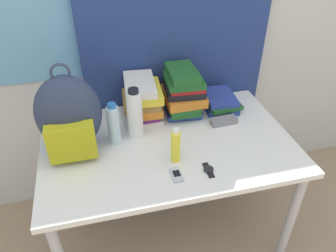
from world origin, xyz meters
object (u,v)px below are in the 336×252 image
(book_stack_left, at_px, (142,100))
(water_bottle, at_px, (114,125))
(sunglasses_case, at_px, (224,121))
(cell_phone, at_px, (176,175))
(book_stack_center, at_px, (183,92))
(sports_bottle, at_px, (135,114))
(book_stack_right, at_px, (219,101))
(backpack, at_px, (69,116))
(wristwatch, at_px, (208,170))
(sunscreen_bottle, at_px, (175,146))

(book_stack_left, height_order, water_bottle, book_stack_left)
(book_stack_left, height_order, sunglasses_case, book_stack_left)
(book_stack_left, distance_m, water_bottle, 0.26)
(book_stack_left, height_order, cell_phone, book_stack_left)
(book_stack_center, xyz_separation_m, sports_bottle, (-0.30, -0.17, 0.00))
(book_stack_center, distance_m, cell_phone, 0.56)
(book_stack_right, height_order, sunglasses_case, book_stack_right)
(backpack, bearing_deg, sunglasses_case, 1.34)
(backpack, relative_size, cell_phone, 4.92)
(sports_bottle, height_order, wristwatch, sports_bottle)
(book_stack_left, bearing_deg, book_stack_center, 1.70)
(sports_bottle, bearing_deg, book_stack_right, 17.12)
(sports_bottle, height_order, cell_phone, sports_bottle)
(cell_phone, xyz_separation_m, sunglasses_case, (0.37, 0.34, 0.01))
(book_stack_center, xyz_separation_m, water_bottle, (-0.42, -0.19, -0.02))
(sports_bottle, bearing_deg, wristwatch, -51.19)
(wristwatch, bearing_deg, sports_bottle, 128.81)
(book_stack_left, height_order, book_stack_right, book_stack_left)
(cell_phone, relative_size, wristwatch, 0.90)
(cell_phone, height_order, wristwatch, cell_phone)
(water_bottle, height_order, sunscreen_bottle, water_bottle)
(sports_bottle, xyz_separation_m, sunscreen_bottle, (0.15, -0.24, -0.05))
(cell_phone, distance_m, sunglasses_case, 0.50)
(sunscreen_bottle, bearing_deg, book_stack_center, 69.31)
(sports_bottle, relative_size, cell_phone, 3.04)
(wristwatch, bearing_deg, water_bottle, 140.84)
(water_bottle, bearing_deg, book_stack_center, 25.11)
(book_stack_right, relative_size, wristwatch, 2.54)
(sunglasses_case, relative_size, wristwatch, 1.48)
(book_stack_left, distance_m, sunscreen_bottle, 0.41)
(book_stack_right, distance_m, sunscreen_bottle, 0.56)
(book_stack_left, bearing_deg, book_stack_right, 0.58)
(book_stack_center, bearing_deg, cell_phone, -108.87)
(book_stack_center, relative_size, wristwatch, 2.69)
(book_stack_left, bearing_deg, cell_phone, -83.03)
(book_stack_center, xyz_separation_m, book_stack_right, (0.23, -0.00, -0.09))
(book_stack_center, relative_size, sunglasses_case, 1.82)
(backpack, height_order, book_stack_right, backpack)
(backpack, distance_m, book_stack_right, 0.88)
(water_bottle, distance_m, sunscreen_bottle, 0.34)
(sunglasses_case, bearing_deg, book_stack_left, 158.87)
(book_stack_left, relative_size, wristwatch, 2.80)
(book_stack_center, xyz_separation_m, sunscreen_bottle, (-0.15, -0.41, -0.05))
(book_stack_right, distance_m, water_bottle, 0.68)
(book_stack_left, bearing_deg, backpack, -154.23)
(book_stack_right, xyz_separation_m, sunglasses_case, (-0.04, -0.17, -0.02))
(sunscreen_bottle, xyz_separation_m, cell_phone, (-0.02, -0.11, -0.08))
(book_stack_right, bearing_deg, backpack, -167.43)
(water_bottle, bearing_deg, sunscreen_bottle, -38.86)
(book_stack_left, distance_m, wristwatch, 0.56)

